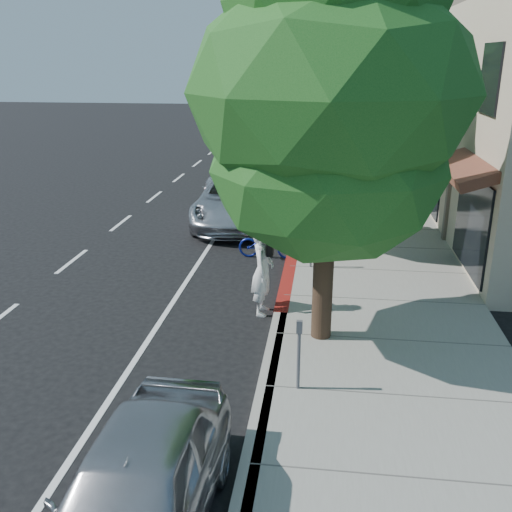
% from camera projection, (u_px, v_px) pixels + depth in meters
% --- Properties ---
extents(ground, '(120.00, 120.00, 0.00)m').
position_uv_depth(ground, '(284.00, 300.00, 13.56)').
color(ground, black).
rests_on(ground, ground).
extents(sidewalk, '(4.60, 56.00, 0.15)m').
position_uv_depth(sidewalk, '(364.00, 214.00, 20.76)').
color(sidewalk, gray).
rests_on(sidewalk, ground).
extents(curb, '(0.30, 56.00, 0.15)m').
position_uv_depth(curb, '(301.00, 212.00, 21.03)').
color(curb, '#9E998E').
rests_on(curb, ground).
extents(curb_red_segment, '(0.32, 4.00, 0.15)m').
position_uv_depth(curb_red_segment, '(287.00, 282.00, 14.47)').
color(curb_red_segment, maroon).
rests_on(curb_red_segment, ground).
extents(storefront_building, '(10.00, 36.00, 7.00)m').
position_uv_depth(storefront_building, '(508.00, 100.00, 28.13)').
color(storefront_building, '#C5B798').
rests_on(storefront_building, ground).
extents(street_tree_0, '(5.13, 5.13, 7.86)m').
position_uv_depth(street_tree_0, '(330.00, 99.00, 10.01)').
color(street_tree_0, black).
rests_on(street_tree_0, ground).
extents(street_tree_1, '(4.38, 4.38, 7.77)m').
position_uv_depth(street_tree_1, '(331.00, 80.00, 15.60)').
color(street_tree_1, black).
rests_on(street_tree_1, ground).
extents(street_tree_2, '(4.46, 4.46, 6.70)m').
position_uv_depth(street_tree_2, '(331.00, 97.00, 21.49)').
color(street_tree_2, black).
rests_on(street_tree_2, ground).
extents(street_tree_3, '(5.71, 5.71, 7.64)m').
position_uv_depth(street_tree_3, '(331.00, 80.00, 26.97)').
color(street_tree_3, black).
rests_on(street_tree_3, ground).
extents(street_tree_4, '(4.65, 4.65, 7.03)m').
position_uv_depth(street_tree_4, '(331.00, 80.00, 32.66)').
color(street_tree_4, black).
rests_on(street_tree_4, ground).
extents(street_tree_5, '(4.51, 4.51, 6.90)m').
position_uv_depth(street_tree_5, '(331.00, 78.00, 38.31)').
color(street_tree_5, black).
rests_on(street_tree_5, ground).
extents(cyclist, '(0.49, 0.75, 2.03)m').
position_uv_depth(cyclist, '(262.00, 271.00, 12.59)').
color(cyclist, white).
rests_on(cyclist, ground).
extents(bicycle, '(1.71, 0.63, 0.89)m').
position_uv_depth(bicycle, '(268.00, 243.00, 16.31)').
color(bicycle, navy).
rests_on(bicycle, ground).
extents(silver_suv, '(3.08, 5.98, 1.61)m').
position_uv_depth(silver_suv, '(236.00, 200.00, 19.73)').
color(silver_suv, silver).
rests_on(silver_suv, ground).
extents(dark_sedan, '(2.22, 4.98, 1.59)m').
position_uv_depth(dark_sedan, '(277.00, 173.00, 24.45)').
color(dark_sedan, black).
rests_on(dark_sedan, ground).
extents(white_pickup, '(3.24, 6.29, 1.74)m').
position_uv_depth(white_pickup, '(302.00, 142.00, 33.02)').
color(white_pickup, silver).
rests_on(white_pickup, ground).
extents(dark_suv_far, '(2.25, 4.63, 1.52)m').
position_uv_depth(dark_suv_far, '(283.00, 131.00, 38.70)').
color(dark_suv_far, black).
rests_on(dark_suv_far, ground).
extents(near_car_a, '(1.78, 4.22, 1.43)m').
position_uv_depth(near_car_a, '(136.00, 494.00, 6.56)').
color(near_car_a, '#AEADB2').
rests_on(near_car_a, ground).
extents(pedestrian, '(1.09, 0.97, 1.86)m').
position_uv_depth(pedestrian, '(368.00, 200.00, 18.53)').
color(pedestrian, black).
rests_on(pedestrian, sidewalk).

